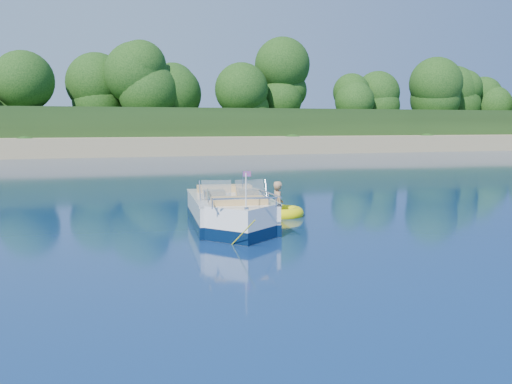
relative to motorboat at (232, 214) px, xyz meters
The scene contains 6 objects.
ground 2.10m from the motorboat, 90.93° to the right, with size 160.00×160.00×0.00m, color #0A1E49.
shoreline 61.70m from the motorboat, 90.03° to the left, with size 170.00×59.00×6.00m.
treeline 39.29m from the motorboat, 89.99° to the left, with size 150.00×7.12×8.19m.
motorboat is the anchor object (origin of this frame).
tow_tube 2.33m from the motorboat, 37.23° to the left, with size 1.68×1.68×0.34m.
boy 2.17m from the motorboat, 37.72° to the left, with size 0.50×0.33×1.37m, color tan.
Camera 1 is at (-3.73, -11.47, 2.58)m, focal length 40.00 mm.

